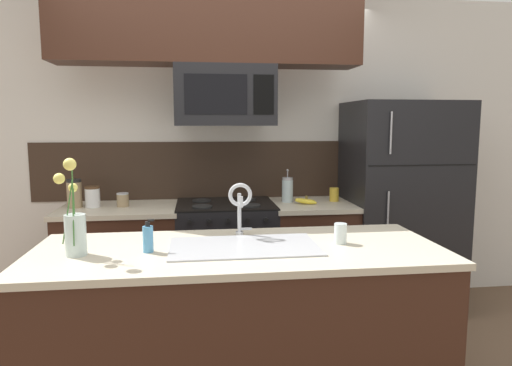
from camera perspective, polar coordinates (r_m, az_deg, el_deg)
name	(u,v)px	position (r m, az deg, el deg)	size (l,w,h in m)	color
rear_partition	(257,152)	(3.94, 0.13, 3.94)	(5.20, 0.10, 2.60)	silver
splash_band	(223,170)	(3.87, -4.17, 1.63)	(3.10, 0.01, 0.48)	#332319
back_counter_left	(121,265)	(3.73, -16.47, -9.78)	(0.89, 0.65, 0.91)	#381E14
back_counter_right	(311,257)	(3.79, 6.87, -9.22)	(0.66, 0.65, 0.91)	#381E14
stove_range	(226,260)	(3.69, -3.77, -9.59)	(0.76, 0.64, 0.93)	black
microwave	(225,96)	(3.51, -3.93, 10.79)	(0.74, 0.40, 0.44)	black
upper_cabinet_band	(208,23)	(3.55, -5.97, 19.25)	(2.24, 0.34, 0.60)	#381E14
refrigerator	(399,207)	(3.97, 17.48, -2.83)	(0.88, 0.74, 1.71)	black
storage_jar_tall	(74,193)	(3.70, -21.76, -1.22)	(0.11, 0.11, 0.22)	#997F5B
storage_jar_medium	(92,197)	(3.67, -19.76, -1.64)	(0.11, 0.11, 0.16)	silver
storage_jar_short	(123,200)	(3.63, -16.32, -2.02)	(0.09, 0.09, 0.10)	#997F5B
banana_bunch	(306,201)	(3.61, 6.33, -2.29)	(0.19, 0.12, 0.08)	yellow
french_press	(287,190)	(3.69, 3.95, -0.86)	(0.09, 0.09, 0.27)	silver
coffee_tin	(334,194)	(3.78, 9.74, -1.42)	(0.08, 0.08, 0.11)	gold
island_counter	(239,331)	(2.52, -2.11, -18.03)	(2.09, 0.83, 0.91)	#381E14
kitchen_sink	(244,260)	(2.38, -1.47, -9.60)	(0.76, 0.44, 0.16)	#ADAFB5
sink_faucet	(240,202)	(2.53, -1.99, -2.39)	(0.14, 0.14, 0.31)	#B7BABF
dish_soap_bottle	(148,238)	(2.32, -13.34, -6.77)	(0.06, 0.05, 0.16)	#4C93C6
drinking_glass	(340,234)	(2.46, 10.50, -6.23)	(0.07, 0.07, 0.11)	silver
flower_vase	(75,229)	(2.35, -21.74, -5.35)	(0.13, 0.15, 0.48)	silver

